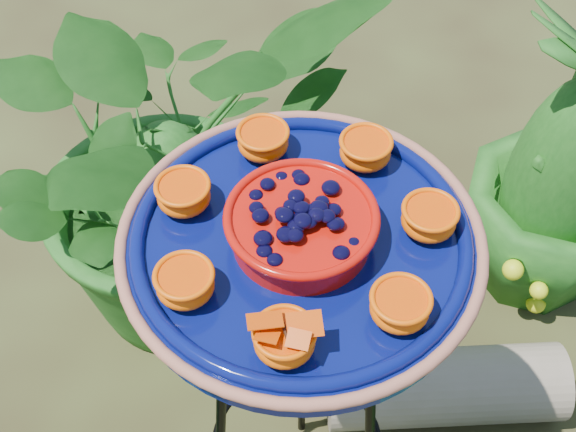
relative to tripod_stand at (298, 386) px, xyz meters
The scene contains 5 objects.
tripod_stand is the anchor object (origin of this frame).
feeder_dish 0.43m from the tripod_stand, 90.56° to the right, with size 0.53×0.53×0.12m.
driftwood_log 0.68m from the tripod_stand, 41.88° to the left, with size 0.20×0.20×0.59m, color gray.
shrub_back_left 0.74m from the tripod_stand, 122.38° to the left, with size 0.92×0.80×1.02m, color #194F15.
shrub_back_right 1.01m from the tripod_stand, 52.47° to the left, with size 0.48×0.48×0.86m, color #194F15.
Camera 1 is at (-0.00, -0.84, 1.93)m, focal length 50.00 mm.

